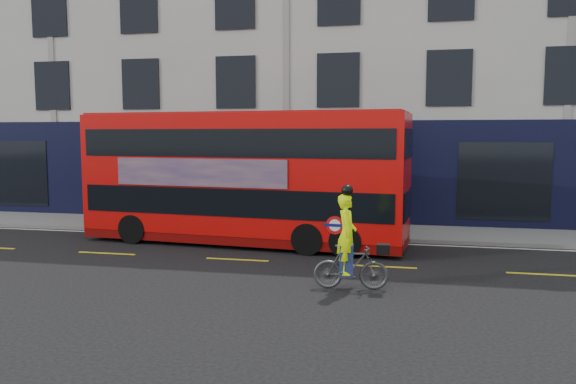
# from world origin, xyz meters

# --- Properties ---
(ground) EXTENTS (120.00, 120.00, 0.00)m
(ground) POSITION_xyz_m (0.00, 0.00, 0.00)
(ground) COLOR black
(ground) RESTS_ON ground
(pavement) EXTENTS (60.00, 3.00, 0.12)m
(pavement) POSITION_xyz_m (0.00, 6.50, 0.06)
(pavement) COLOR gray
(pavement) RESTS_ON ground
(kerb) EXTENTS (60.00, 0.12, 0.13)m
(kerb) POSITION_xyz_m (0.00, 5.00, 0.07)
(kerb) COLOR slate
(kerb) RESTS_ON ground
(building_terrace) EXTENTS (50.00, 10.07, 15.00)m
(building_terrace) POSITION_xyz_m (0.00, 12.94, 7.49)
(building_terrace) COLOR beige
(building_terrace) RESTS_ON ground
(road_edge_line) EXTENTS (58.00, 0.10, 0.01)m
(road_edge_line) POSITION_xyz_m (0.00, 4.70, 0.00)
(road_edge_line) COLOR silver
(road_edge_line) RESTS_ON ground
(lane_dashes) EXTENTS (58.00, 0.12, 0.01)m
(lane_dashes) POSITION_xyz_m (0.00, 1.50, 0.00)
(lane_dashes) COLOR gold
(lane_dashes) RESTS_ON ground
(bus) EXTENTS (10.51, 3.30, 4.17)m
(bus) POSITION_xyz_m (-0.47, 3.79, 2.14)
(bus) COLOR red
(bus) RESTS_ON ground
(cyclist) EXTENTS (1.72, 0.70, 2.38)m
(cyclist) POSITION_xyz_m (3.36, -0.83, 0.81)
(cyclist) COLOR #444749
(cyclist) RESTS_ON ground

